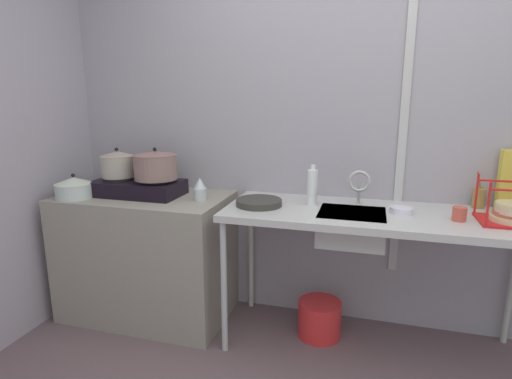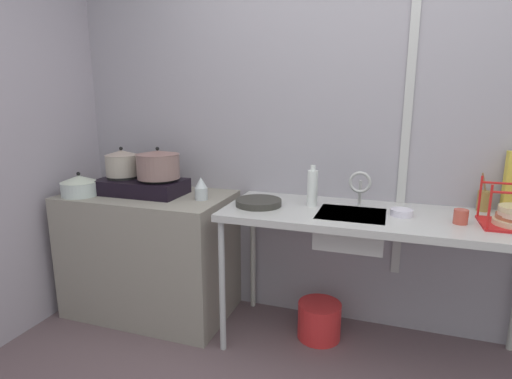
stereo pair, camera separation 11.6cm
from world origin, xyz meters
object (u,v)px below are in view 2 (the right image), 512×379
percolator (201,189)px  bucket_on_floor (319,320)px  pot_beside_stove (79,186)px  stove (141,186)px  utensil_jar (484,201)px  frying_pan (259,202)px  small_bowl_on_drainboard (402,212)px  pot_on_left_burner (122,163)px  pot_on_right_burner (158,164)px  cup_by_rack (461,217)px  bottle_by_sink (312,188)px  sink_basin (351,228)px  faucet (360,184)px

percolator → bucket_on_floor: (0.76, 0.05, -0.80)m
bucket_on_floor → pot_beside_stove: bearing=-172.4°
stove → utensil_jar: size_ratio=2.63×
frying_pan → pot_beside_stove: bearing=-173.4°
pot_beside_stove → frying_pan: (1.19, 0.14, -0.05)m
frying_pan → small_bowl_on_drainboard: (0.80, 0.05, -0.00)m
pot_beside_stove → utensil_jar: utensil_jar is taller
pot_beside_stove → frying_pan: bearing=6.6°
pot_on_left_burner → pot_on_right_burner: bearing=-0.0°
pot_on_right_burner → utensil_jar: size_ratio=1.26×
frying_pan → small_bowl_on_drainboard: size_ratio=2.32×
pot_on_left_burner → pot_beside_stove: bearing=-140.1°
cup_by_rack → bottle_by_sink: bearing=172.3°
cup_by_rack → bucket_on_floor: bearing=173.5°
percolator → cup_by_rack: (1.47, -0.03, -0.03)m
pot_on_right_burner → bottle_by_sink: bearing=3.3°
pot_beside_stove → pot_on_right_burner: bearing=19.8°
cup_by_rack → bucket_on_floor: size_ratio=0.28×
sink_basin → faucet: 0.27m
percolator → sink_basin: (0.93, -0.02, -0.16)m
pot_beside_stove → utensil_jar: (2.43, 0.44, -0.01)m
percolator → bucket_on_floor: percolator is taller
pot_on_right_burner → bucket_on_floor: pot_on_right_burner is taller
pot_on_left_burner → pot_on_right_burner: 0.28m
cup_by_rack → bottle_by_sink: (-0.78, 0.11, 0.07)m
sink_basin → cup_by_rack: bearing=-1.2°
stove → faucet: bearing=4.6°
stove → pot_on_right_burner: 0.21m
pot_on_left_burner → percolator: size_ratio=1.52×
pot_on_left_burner → bottle_by_sink: (1.28, 0.06, -0.09)m
cup_by_rack → bottle_by_sink: 0.79m
pot_on_left_burner → faucet: pot_on_left_burner is taller
frying_pan → stove: bearing=177.4°
bucket_on_floor → pot_on_right_burner: bearing=-178.2°
bottle_by_sink → utensil_jar: bottle_by_sink is taller
stove → cup_by_rack: stove is taller
sink_basin → small_bowl_on_drainboard: size_ratio=3.10×
pot_beside_stove → faucet: (1.76, 0.29, 0.07)m
pot_on_right_burner → percolator: (0.31, -0.02, -0.14)m
bottle_by_sink → small_bowl_on_drainboard: bearing=-5.7°
pot_on_left_burner → pot_beside_stove: 0.31m
percolator → cup_by_rack: bearing=-1.1°
sink_basin → faucet: size_ratio=1.70×
faucet → bottle_by_sink: (-0.27, -0.06, -0.03)m
pot_on_left_burner → cup_by_rack: (2.06, -0.05, -0.16)m
pot_on_right_burner → sink_basin: 1.28m
small_bowl_on_drainboard → faucet: bearing=155.9°
pot_on_right_burner → bottle_by_sink: pot_on_right_burner is taller
frying_pan → small_bowl_on_drainboard: frying_pan is taller
pot_on_right_burner → sink_basin: (1.24, -0.04, -0.29)m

